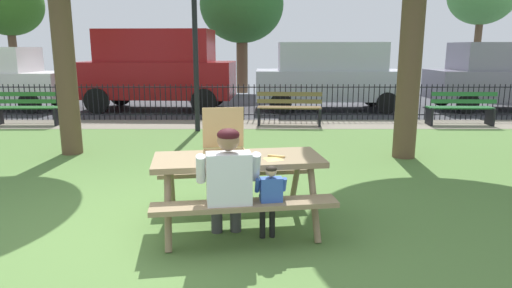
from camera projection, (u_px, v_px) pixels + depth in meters
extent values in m
cube|color=#567A3B|center=(165.00, 184.00, 6.44)|extent=(28.00, 11.52, 0.02)
cube|color=gray|center=(205.00, 124.00, 11.39)|extent=(28.00, 1.40, 0.01)
cube|color=#38383D|center=(218.00, 104.00, 15.43)|extent=(28.00, 6.88, 0.01)
cube|color=#8E7655|center=(238.00, 160.00, 4.78)|extent=(1.89, 1.01, 0.06)
cube|color=#8E7655|center=(245.00, 205.00, 4.26)|extent=(1.82, 0.54, 0.05)
cube|color=#8E7655|center=(233.00, 171.00, 5.42)|extent=(1.82, 0.54, 0.05)
cylinder|color=#8E7655|center=(168.00, 211.00, 4.36)|extent=(0.13, 0.44, 0.74)
cylinder|color=#8E7655|center=(171.00, 185.00, 5.16)|extent=(0.13, 0.44, 0.74)
cylinder|color=#8E7655|center=(314.00, 203.00, 4.56)|extent=(0.13, 0.44, 0.74)
cylinder|color=#8E7655|center=(295.00, 180.00, 5.37)|extent=(0.13, 0.44, 0.74)
cube|color=tan|center=(225.00, 157.00, 4.74)|extent=(0.52, 0.52, 0.01)
cube|color=silver|center=(225.00, 156.00, 4.74)|extent=(0.48, 0.48, 0.00)
cube|color=tan|center=(227.00, 160.00, 4.52)|extent=(0.45, 0.09, 0.04)
cube|color=tan|center=(223.00, 150.00, 4.95)|extent=(0.45, 0.09, 0.04)
cube|color=tan|center=(204.00, 155.00, 4.70)|extent=(0.09, 0.45, 0.04)
cube|color=tan|center=(246.00, 154.00, 4.77)|extent=(0.09, 0.45, 0.04)
cube|color=tan|center=(223.00, 128.00, 4.91)|extent=(0.45, 0.11, 0.45)
cylinder|color=tan|center=(225.00, 156.00, 4.74)|extent=(0.39, 0.39, 0.01)
cylinder|color=#F7D173|center=(225.00, 155.00, 4.73)|extent=(0.35, 0.35, 0.00)
pyramid|color=#E9C85A|center=(273.00, 158.00, 4.68)|extent=(0.23, 0.24, 0.01)
cube|color=tan|center=(276.00, 156.00, 4.76)|extent=(0.19, 0.10, 0.02)
cylinder|color=#424242|center=(216.00, 212.00, 4.68)|extent=(0.12, 0.12, 0.44)
cylinder|color=#424242|center=(217.00, 196.00, 4.42)|extent=(0.21, 0.44, 0.15)
cylinder|color=#424242|center=(235.00, 211.00, 4.71)|extent=(0.12, 0.12, 0.44)
cylinder|color=#424242|center=(237.00, 195.00, 4.45)|extent=(0.21, 0.44, 0.15)
cube|color=silver|center=(229.00, 180.00, 4.19)|extent=(0.45, 0.28, 0.52)
cylinder|color=silver|center=(200.00, 169.00, 4.18)|extent=(0.12, 0.22, 0.31)
cylinder|color=silver|center=(255.00, 167.00, 4.25)|extent=(0.12, 0.22, 0.31)
sphere|color=#8C6647|center=(228.00, 140.00, 4.12)|extent=(0.21, 0.21, 0.21)
ellipsoid|color=#3B1016|center=(228.00, 135.00, 4.10)|extent=(0.21, 0.20, 0.12)
cylinder|color=black|center=(262.00, 217.00, 4.54)|extent=(0.06, 0.06, 0.44)
cylinder|color=black|center=(264.00, 199.00, 4.39)|extent=(0.11, 0.22, 0.08)
cylinder|color=black|center=(272.00, 217.00, 4.56)|extent=(0.06, 0.06, 0.44)
cylinder|color=black|center=(274.00, 198.00, 4.40)|extent=(0.11, 0.22, 0.08)
cube|color=#3359B2|center=(271.00, 191.00, 4.27)|extent=(0.23, 0.14, 0.26)
cylinder|color=#3359B2|center=(257.00, 185.00, 4.27)|extent=(0.06, 0.11, 0.16)
cylinder|color=#3359B2|center=(284.00, 184.00, 4.30)|extent=(0.06, 0.11, 0.16)
sphere|color=tan|center=(271.00, 171.00, 4.24)|extent=(0.11, 0.11, 0.11)
ellipsoid|color=black|center=(271.00, 169.00, 4.23)|extent=(0.11, 0.10, 0.06)
cylinder|color=black|center=(207.00, 87.00, 11.88)|extent=(22.82, 0.03, 0.03)
cylinder|color=black|center=(207.00, 115.00, 12.04)|extent=(22.82, 0.03, 0.03)
cylinder|color=black|center=(4.00, 102.00, 11.96)|extent=(0.02, 0.02, 0.97)
cylinder|color=black|center=(9.00, 102.00, 11.96)|extent=(0.02, 0.02, 0.97)
cylinder|color=black|center=(15.00, 102.00, 11.96)|extent=(0.02, 0.02, 0.97)
cylinder|color=black|center=(20.00, 102.00, 11.96)|extent=(0.02, 0.02, 0.97)
cylinder|color=black|center=(25.00, 102.00, 11.96)|extent=(0.02, 0.02, 0.97)
cylinder|color=black|center=(30.00, 102.00, 11.96)|extent=(0.02, 0.02, 0.97)
cylinder|color=black|center=(35.00, 102.00, 11.96)|extent=(0.02, 0.02, 0.97)
cylinder|color=black|center=(41.00, 102.00, 11.96)|extent=(0.02, 0.02, 0.97)
cylinder|color=black|center=(46.00, 102.00, 11.96)|extent=(0.02, 0.02, 0.97)
cylinder|color=black|center=(51.00, 102.00, 11.96)|extent=(0.02, 0.02, 0.97)
cylinder|color=black|center=(56.00, 102.00, 11.96)|extent=(0.02, 0.02, 0.97)
cylinder|color=black|center=(61.00, 102.00, 11.96)|extent=(0.02, 0.02, 0.97)
cylinder|color=black|center=(67.00, 102.00, 11.96)|extent=(0.02, 0.02, 0.97)
cylinder|color=black|center=(72.00, 102.00, 11.96)|extent=(0.02, 0.02, 0.97)
cylinder|color=black|center=(77.00, 102.00, 11.96)|extent=(0.02, 0.02, 0.97)
cylinder|color=black|center=(82.00, 102.00, 11.96)|extent=(0.02, 0.02, 0.97)
cylinder|color=black|center=(87.00, 102.00, 11.96)|extent=(0.02, 0.02, 0.97)
cylinder|color=black|center=(93.00, 102.00, 11.96)|extent=(0.02, 0.02, 0.97)
cylinder|color=black|center=(98.00, 102.00, 11.96)|extent=(0.02, 0.02, 0.97)
cylinder|color=black|center=(103.00, 102.00, 11.96)|extent=(0.02, 0.02, 0.97)
cylinder|color=black|center=(108.00, 102.00, 11.96)|extent=(0.02, 0.02, 0.97)
cylinder|color=black|center=(113.00, 102.00, 11.96)|extent=(0.02, 0.02, 0.97)
cylinder|color=black|center=(119.00, 102.00, 11.96)|extent=(0.02, 0.02, 0.97)
cylinder|color=black|center=(124.00, 102.00, 11.96)|extent=(0.02, 0.02, 0.97)
cylinder|color=black|center=(129.00, 102.00, 11.96)|extent=(0.02, 0.02, 0.97)
cylinder|color=black|center=(134.00, 102.00, 11.96)|extent=(0.02, 0.02, 0.97)
cylinder|color=black|center=(139.00, 102.00, 11.96)|extent=(0.02, 0.02, 0.97)
cylinder|color=black|center=(145.00, 102.00, 11.96)|extent=(0.02, 0.02, 0.97)
cylinder|color=black|center=(150.00, 102.00, 11.96)|extent=(0.02, 0.02, 0.97)
cylinder|color=black|center=(155.00, 102.00, 11.96)|extent=(0.02, 0.02, 0.97)
cylinder|color=black|center=(160.00, 102.00, 11.97)|extent=(0.02, 0.02, 0.97)
cylinder|color=black|center=(165.00, 102.00, 11.97)|extent=(0.02, 0.02, 0.97)
cylinder|color=black|center=(171.00, 102.00, 11.97)|extent=(0.02, 0.02, 0.97)
cylinder|color=black|center=(176.00, 102.00, 11.97)|extent=(0.02, 0.02, 0.97)
cylinder|color=black|center=(181.00, 102.00, 11.97)|extent=(0.02, 0.02, 0.97)
cylinder|color=black|center=(186.00, 102.00, 11.97)|extent=(0.02, 0.02, 0.97)
cylinder|color=black|center=(191.00, 102.00, 11.97)|extent=(0.02, 0.02, 0.97)
cylinder|color=black|center=(197.00, 102.00, 11.97)|extent=(0.02, 0.02, 0.97)
cylinder|color=black|center=(202.00, 102.00, 11.97)|extent=(0.02, 0.02, 0.97)
cylinder|color=black|center=(207.00, 102.00, 11.97)|extent=(0.02, 0.02, 0.97)
cylinder|color=black|center=(212.00, 102.00, 11.97)|extent=(0.02, 0.02, 0.97)
cylinder|color=black|center=(217.00, 102.00, 11.97)|extent=(0.02, 0.02, 0.97)
cylinder|color=black|center=(223.00, 102.00, 11.97)|extent=(0.02, 0.02, 0.97)
cylinder|color=black|center=(228.00, 102.00, 11.97)|extent=(0.02, 0.02, 0.97)
cylinder|color=black|center=(233.00, 102.00, 11.97)|extent=(0.02, 0.02, 0.97)
cylinder|color=black|center=(238.00, 102.00, 11.97)|extent=(0.02, 0.02, 0.97)
cylinder|color=black|center=(243.00, 102.00, 11.97)|extent=(0.02, 0.02, 0.97)
cylinder|color=black|center=(249.00, 102.00, 11.97)|extent=(0.02, 0.02, 0.97)
cylinder|color=black|center=(254.00, 102.00, 11.97)|extent=(0.02, 0.02, 0.97)
cylinder|color=black|center=(259.00, 102.00, 11.97)|extent=(0.02, 0.02, 0.97)
cylinder|color=black|center=(264.00, 102.00, 11.97)|extent=(0.02, 0.02, 0.97)
cylinder|color=black|center=(269.00, 102.00, 11.97)|extent=(0.02, 0.02, 0.97)
cylinder|color=black|center=(275.00, 102.00, 11.97)|extent=(0.02, 0.02, 0.97)
cylinder|color=black|center=(280.00, 102.00, 11.97)|extent=(0.02, 0.02, 0.97)
cylinder|color=black|center=(285.00, 102.00, 11.97)|extent=(0.02, 0.02, 0.97)
cylinder|color=black|center=(290.00, 102.00, 11.97)|extent=(0.02, 0.02, 0.97)
cylinder|color=black|center=(295.00, 102.00, 11.97)|extent=(0.02, 0.02, 0.97)
cylinder|color=black|center=(300.00, 102.00, 11.97)|extent=(0.02, 0.02, 0.97)
cylinder|color=black|center=(306.00, 102.00, 11.97)|extent=(0.02, 0.02, 0.97)
cylinder|color=black|center=(311.00, 102.00, 11.97)|extent=(0.02, 0.02, 0.97)
cylinder|color=black|center=(316.00, 102.00, 11.97)|extent=(0.02, 0.02, 0.97)
cylinder|color=black|center=(321.00, 102.00, 11.97)|extent=(0.02, 0.02, 0.97)
cylinder|color=black|center=(326.00, 102.00, 11.97)|extent=(0.02, 0.02, 0.97)
cylinder|color=black|center=(332.00, 102.00, 11.97)|extent=(0.02, 0.02, 0.97)
cylinder|color=black|center=(337.00, 102.00, 11.97)|extent=(0.02, 0.02, 0.97)
cylinder|color=black|center=(342.00, 102.00, 11.97)|extent=(0.02, 0.02, 0.97)
cylinder|color=black|center=(347.00, 102.00, 11.97)|extent=(0.02, 0.02, 0.97)
cylinder|color=black|center=(352.00, 102.00, 11.97)|extent=(0.02, 0.02, 0.97)
cylinder|color=black|center=(358.00, 102.00, 11.97)|extent=(0.02, 0.02, 0.97)
cylinder|color=black|center=(363.00, 102.00, 11.97)|extent=(0.02, 0.02, 0.97)
cylinder|color=black|center=(368.00, 102.00, 11.97)|extent=(0.02, 0.02, 0.97)
cylinder|color=black|center=(373.00, 102.00, 11.97)|extent=(0.02, 0.02, 0.97)
cylinder|color=black|center=(378.00, 102.00, 11.97)|extent=(0.02, 0.02, 0.97)
cylinder|color=black|center=(384.00, 102.00, 11.97)|extent=(0.02, 0.02, 0.97)
cylinder|color=black|center=(389.00, 102.00, 11.97)|extent=(0.02, 0.02, 0.97)
cylinder|color=black|center=(394.00, 102.00, 11.97)|extent=(0.02, 0.02, 0.97)
cylinder|color=black|center=(399.00, 102.00, 11.97)|extent=(0.02, 0.02, 0.97)
cylinder|color=black|center=(404.00, 102.00, 11.97)|extent=(0.02, 0.02, 0.97)
cylinder|color=black|center=(410.00, 102.00, 11.97)|extent=(0.02, 0.02, 0.97)
cylinder|color=black|center=(415.00, 102.00, 11.97)|extent=(0.02, 0.02, 0.97)
cylinder|color=black|center=(420.00, 102.00, 11.97)|extent=(0.02, 0.02, 0.97)
cylinder|color=black|center=(425.00, 102.00, 11.97)|extent=(0.02, 0.02, 0.97)
cylinder|color=black|center=(430.00, 102.00, 11.97)|extent=(0.02, 0.02, 0.97)
cylinder|color=black|center=(435.00, 102.00, 11.97)|extent=(0.02, 0.02, 0.97)
cylinder|color=black|center=(441.00, 102.00, 11.97)|extent=(0.02, 0.02, 0.97)
cylinder|color=black|center=(446.00, 102.00, 11.97)|extent=(0.02, 0.02, 0.97)
cylinder|color=black|center=(451.00, 102.00, 11.97)|extent=(0.02, 0.02, 0.97)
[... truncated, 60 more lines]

